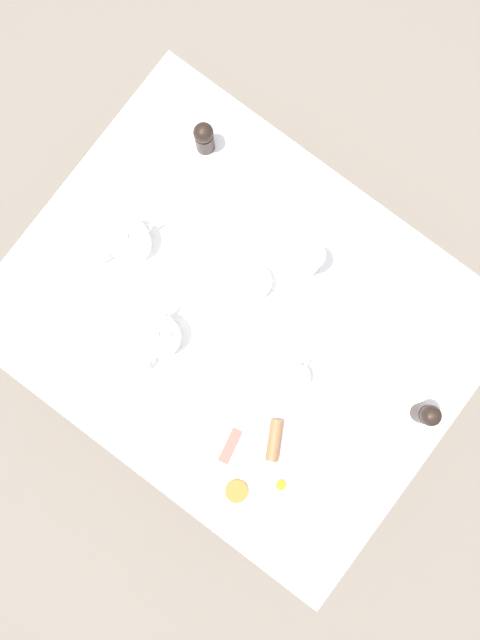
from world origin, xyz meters
The scene contains 15 objects.
ground_plane centered at (0.00, 0.00, 0.00)m, with size 8.00×8.00×0.00m, color #70665B.
table centered at (0.00, 0.00, 0.68)m, with size 0.90×1.15×0.75m.
breakfast_plate centered at (-0.26, -0.24, 0.76)m, with size 0.30×0.30×0.04m.
teapot_near centered at (-0.01, 0.34, 0.80)m, with size 0.18×0.11×0.11m.
teapot_far centered at (-0.15, 0.13, 0.80)m, with size 0.18×0.11×0.11m.
teacup_with_saucer_left centered at (0.32, -0.35, 0.78)m, with size 0.15×0.15×0.06m.
teacup_with_saucer_right centered at (0.09, 0.03, 0.78)m, with size 0.15×0.15×0.06m.
water_glass_tall centered at (0.21, -0.04, 0.82)m, with size 0.07×0.07×0.14m.
creamer_jug centered at (-0.03, -0.20, 0.78)m, with size 0.08×0.06×0.05m.
pepper_grinder centered at (0.08, -0.49, 0.82)m, with size 0.05×0.05×0.12m.
salt_grinder centered at (0.31, 0.34, 0.82)m, with size 0.05×0.05×0.12m.
napkin_folded centered at (-0.23, 0.36, 0.76)m, with size 0.16×0.15×0.01m.
fork_by_plate centered at (0.32, 0.06, 0.76)m, with size 0.18×0.07×0.00m.
knife_by_plate centered at (0.13, -0.26, 0.76)m, with size 0.17×0.12×0.00m.
spoon_for_tea centered at (0.18, 0.47, 0.76)m, with size 0.14×0.08×0.00m.
Camera 1 is at (-0.10, -0.08, 2.31)m, focal length 35.00 mm.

